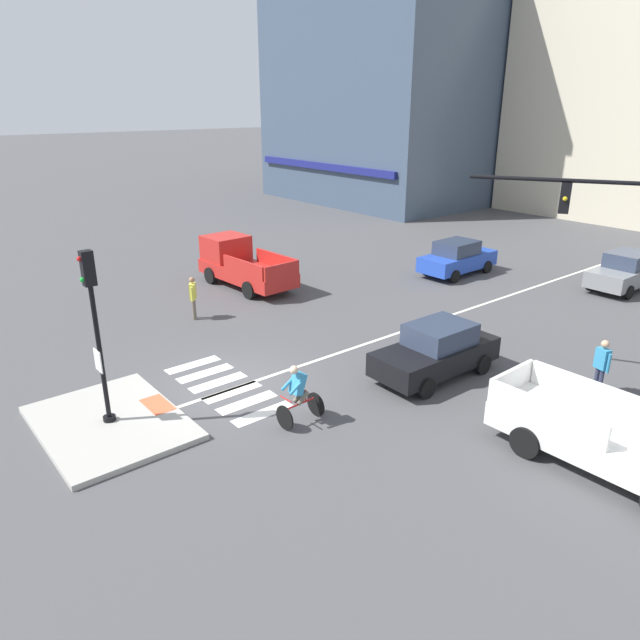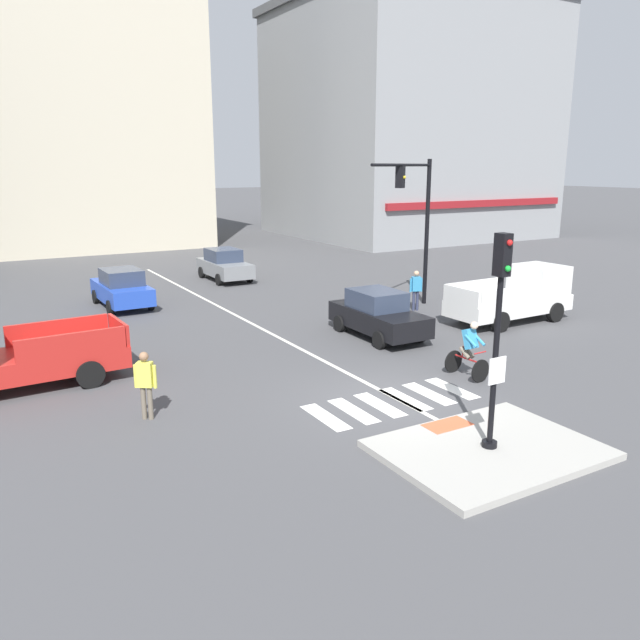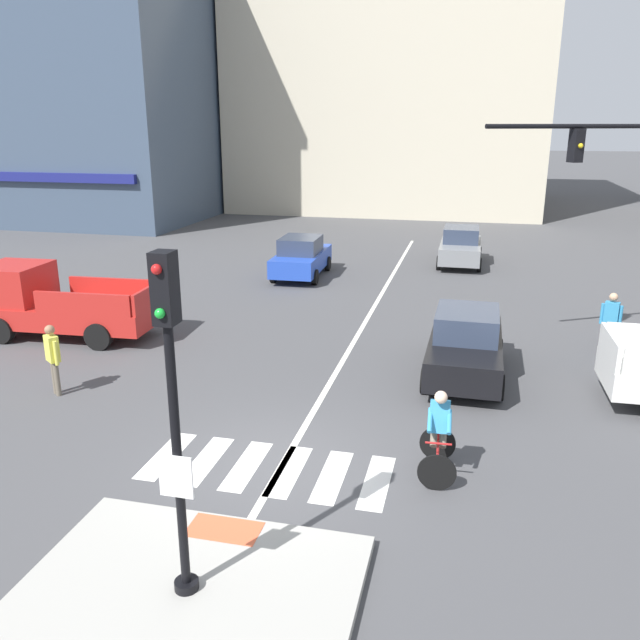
% 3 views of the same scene
% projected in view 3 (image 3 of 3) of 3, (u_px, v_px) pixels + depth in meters
% --- Properties ---
extents(ground_plane, '(300.00, 300.00, 0.00)m').
position_uv_depth(ground_plane, '(270.00, 464.00, 11.69)').
color(ground_plane, '#474749').
extents(traffic_island, '(4.44, 3.31, 0.15)m').
position_uv_depth(traffic_island, '(187.00, 593.00, 8.38)').
color(traffic_island, '#A3A099').
rests_on(traffic_island, ground).
extents(tactile_pad_front, '(1.10, 0.60, 0.01)m').
position_uv_depth(tactile_pad_front, '(224.00, 529.00, 9.57)').
color(tactile_pad_front, '#DB5B38').
rests_on(tactile_pad_front, traffic_island).
extents(signal_pole, '(0.44, 0.38, 4.47)m').
position_uv_depth(signal_pole, '(173.00, 399.00, 7.56)').
color(signal_pole, black).
rests_on(signal_pole, traffic_island).
extents(crosswalk_stripe_a, '(0.44, 1.80, 0.01)m').
position_uv_depth(crosswalk_stripe_a, '(166.00, 455.00, 12.00)').
color(crosswalk_stripe_a, silver).
rests_on(crosswalk_stripe_a, ground).
extents(crosswalk_stripe_b, '(0.44, 1.80, 0.01)m').
position_uv_depth(crosswalk_stripe_b, '(206.00, 460.00, 11.82)').
color(crosswalk_stripe_b, silver).
rests_on(crosswalk_stripe_b, ground).
extents(crosswalk_stripe_c, '(0.44, 1.80, 0.01)m').
position_uv_depth(crosswalk_stripe_c, '(247.00, 466.00, 11.64)').
color(crosswalk_stripe_c, silver).
rests_on(crosswalk_stripe_c, ground).
extents(crosswalk_stripe_d, '(0.44, 1.80, 0.01)m').
position_uv_depth(crosswalk_stripe_d, '(289.00, 471.00, 11.46)').
color(crosswalk_stripe_d, silver).
rests_on(crosswalk_stripe_d, ground).
extents(crosswalk_stripe_e, '(0.44, 1.80, 0.01)m').
position_uv_depth(crosswalk_stripe_e, '(332.00, 476.00, 11.29)').
color(crosswalk_stripe_e, silver).
rests_on(crosswalk_stripe_e, ground).
extents(crosswalk_stripe_f, '(0.44, 1.80, 0.01)m').
position_uv_depth(crosswalk_stripe_f, '(377.00, 482.00, 11.11)').
color(crosswalk_stripe_f, silver).
rests_on(crosswalk_stripe_f, ground).
extents(lane_centre_line, '(0.14, 28.00, 0.01)m').
position_uv_depth(lane_centre_line, '(370.00, 314.00, 20.93)').
color(lane_centre_line, silver).
rests_on(lane_centre_line, ground).
extents(traffic_light_mast, '(4.94, 2.91, 6.15)m').
position_uv_depth(traffic_light_mast, '(633.00, 199.00, 16.46)').
color(traffic_light_mast, black).
rests_on(traffic_light_mast, ground).
extents(building_corner_right, '(17.84, 21.54, 17.65)m').
position_uv_depth(building_corner_right, '(103.00, 80.00, 44.19)').
color(building_corner_right, '#3D4C60').
rests_on(building_corner_right, ground).
extents(building_far_block, '(21.51, 20.20, 20.40)m').
position_uv_depth(building_far_block, '(398.00, 64.00, 47.83)').
color(building_far_block, beige).
rests_on(building_far_block, ground).
extents(car_blue_westbound_distant, '(1.94, 4.15, 1.64)m').
position_uv_depth(car_blue_westbound_distant, '(301.00, 257.00, 25.80)').
color(car_blue_westbound_distant, '#2347B7').
rests_on(car_blue_westbound_distant, ground).
extents(car_grey_eastbound_distant, '(1.85, 4.10, 1.64)m').
position_uv_depth(car_grey_eastbound_distant, '(460.00, 246.00, 28.03)').
color(car_grey_eastbound_distant, slate).
rests_on(car_grey_eastbound_distant, ground).
extents(car_black_eastbound_mid, '(1.89, 4.12, 1.64)m').
position_uv_depth(car_black_eastbound_mid, '(465.00, 344.00, 15.59)').
color(car_black_eastbound_mid, black).
rests_on(car_black_eastbound_mid, ground).
extents(pickup_truck_red_cross_left, '(5.20, 2.27, 2.08)m').
position_uv_depth(pickup_truck_red_cross_left, '(52.00, 303.00, 18.53)').
color(pickup_truck_red_cross_left, red).
rests_on(pickup_truck_red_cross_left, ground).
extents(cyclist, '(0.71, 1.12, 1.68)m').
position_uv_depth(cyclist, '(439.00, 431.00, 11.05)').
color(cyclist, black).
rests_on(cyclist, ground).
extents(pedestrian_at_curb_left, '(0.47, 0.39, 1.67)m').
position_uv_depth(pedestrian_at_curb_left, '(53.00, 354.00, 14.42)').
color(pedestrian_at_curb_left, '#6B6051').
rests_on(pedestrian_at_curb_left, ground).
extents(pedestrian_waiting_far_side, '(0.53, 0.32, 1.67)m').
position_uv_depth(pedestrian_waiting_far_side, '(611.00, 318.00, 17.12)').
color(pedestrian_waiting_far_side, '#2D334C').
rests_on(pedestrian_waiting_far_side, ground).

